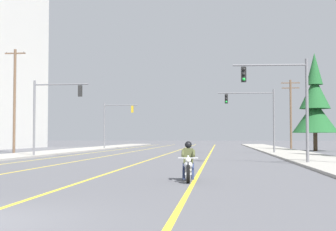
# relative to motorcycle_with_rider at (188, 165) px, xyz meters

# --- Properties ---
(lane_stripe_center) EXTENTS (0.16, 100.00, 0.01)m
(lane_stripe_center) POSITION_rel_motorcycle_with_rider_xyz_m (-3.79, 35.88, -0.58)
(lane_stripe_center) COLOR yellow
(lane_stripe_center) RESTS_ON ground
(lane_stripe_left) EXTENTS (0.16, 100.00, 0.01)m
(lane_stripe_left) POSITION_rel_motorcycle_with_rider_xyz_m (-8.27, 35.88, -0.58)
(lane_stripe_left) COLOR yellow
(lane_stripe_left) RESTS_ON ground
(lane_stripe_right) EXTENTS (0.16, 100.00, 0.01)m
(lane_stripe_right) POSITION_rel_motorcycle_with_rider_xyz_m (0.22, 35.88, -0.58)
(lane_stripe_right) COLOR yellow
(lane_stripe_right) RESTS_ON ground
(lane_stripe_far_left) EXTENTS (0.16, 100.00, 0.01)m
(lane_stripe_far_left) POSITION_rel_motorcycle_with_rider_xyz_m (-11.70, 35.88, -0.58)
(lane_stripe_far_left) COLOR yellow
(lane_stripe_far_left) RESTS_ON ground
(sidewalk_kerb_right) EXTENTS (4.40, 110.00, 0.14)m
(sidewalk_kerb_right) POSITION_rel_motorcycle_with_rider_xyz_m (7.81, 30.88, -0.52)
(sidewalk_kerb_right) COLOR #ADA89E
(sidewalk_kerb_right) RESTS_ON ground
(sidewalk_kerb_left) EXTENTS (4.40, 110.00, 0.14)m
(sidewalk_kerb_left) POSITION_rel_motorcycle_with_rider_xyz_m (-15.49, 30.88, -0.52)
(sidewalk_kerb_left) COLOR #ADA89E
(sidewalk_kerb_left) RESTS_ON ground
(motorcycle_with_rider) EXTENTS (0.70, 2.19, 1.46)m
(motorcycle_with_rider) POSITION_rel_motorcycle_with_rider_xyz_m (0.00, 0.00, 0.00)
(motorcycle_with_rider) COLOR black
(motorcycle_with_rider) RESTS_ON ground
(traffic_signal_near_right) EXTENTS (4.40, 0.47, 6.20)m
(traffic_signal_near_right) POSITION_rel_motorcycle_with_rider_xyz_m (5.01, 11.36, 3.48)
(traffic_signal_near_right) COLOR slate
(traffic_signal_near_right) RESTS_ON ground
(traffic_signal_near_left) EXTENTS (4.59, 0.37, 6.20)m
(traffic_signal_near_left) POSITION_rel_motorcycle_with_rider_xyz_m (-12.50, 20.60, 3.49)
(traffic_signal_near_left) COLOR slate
(traffic_signal_near_left) RESTS_ON ground
(traffic_signal_mid_right) EXTENTS (5.42, 0.37, 6.20)m
(traffic_signal_mid_right) POSITION_rel_motorcycle_with_rider_xyz_m (4.78, 30.03, 3.54)
(traffic_signal_mid_right) COLOR slate
(traffic_signal_mid_right) RESTS_ON ground
(traffic_signal_mid_left) EXTENTS (4.48, 0.54, 6.20)m
(traffic_signal_mid_left) POSITION_rel_motorcycle_with_rider_xyz_m (-12.89, 46.88, 3.49)
(traffic_signal_mid_left) COLOR slate
(traffic_signal_mid_left) RESTS_ON ground
(utility_pole_left_near) EXTENTS (2.10, 0.26, 10.31)m
(utility_pole_left_near) POSITION_rel_motorcycle_with_rider_xyz_m (-19.01, 28.87, 4.78)
(utility_pole_left_near) COLOR brown
(utility_pole_left_near) RESTS_ON ground
(utility_pole_right_far) EXTENTS (2.39, 0.26, 8.98)m
(utility_pole_right_far) POSITION_rel_motorcycle_with_rider_xyz_m (10.30, 46.90, 4.29)
(utility_pole_right_far) COLOR brown
(utility_pole_right_far) RESTS_ON ground
(conifer_tree_right_verge_far) EXTENTS (5.11, 5.11, 11.25)m
(conifer_tree_right_verge_far) POSITION_rel_motorcycle_with_rider_xyz_m (11.99, 39.68, 4.57)
(conifer_tree_right_verge_far) COLOR #423023
(conifer_tree_right_verge_far) RESTS_ON ground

